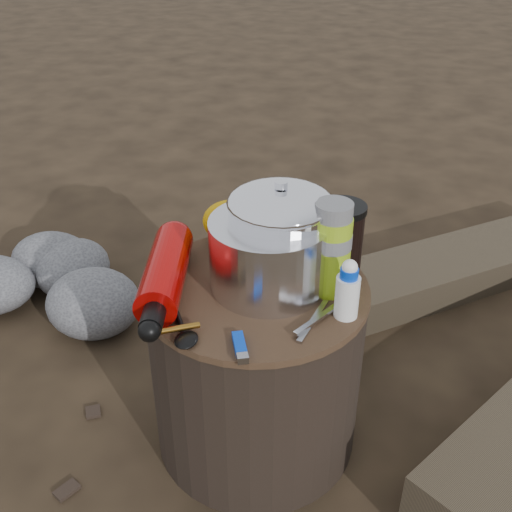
% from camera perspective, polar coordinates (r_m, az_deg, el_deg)
% --- Properties ---
extents(ground, '(60.00, 60.00, 0.00)m').
position_cam_1_polar(ground, '(1.47, 0.00, -16.12)').
color(ground, '#2E2317').
rests_on(ground, ground).
extents(stump, '(0.44, 0.44, 0.41)m').
position_cam_1_polar(stump, '(1.33, 0.00, -10.17)').
color(stump, black).
rests_on(stump, ground).
extents(log_small, '(1.11, 0.98, 0.10)m').
position_cam_1_polar(log_small, '(2.00, 17.44, -1.22)').
color(log_small, '#3A3023').
rests_on(log_small, ground).
extents(foil_windscreen, '(0.23, 0.23, 0.14)m').
position_cam_1_polar(foil_windscreen, '(1.17, 1.21, 0.21)').
color(foil_windscreen, silver).
rests_on(foil_windscreen, stump).
extents(camping_pot, '(0.20, 0.20, 0.20)m').
position_cam_1_polar(camping_pot, '(1.18, 2.25, 2.08)').
color(camping_pot, silver).
rests_on(camping_pot, stump).
extents(fuel_bottle, '(0.15, 0.34, 0.08)m').
position_cam_1_polar(fuel_bottle, '(1.19, -8.45, -1.48)').
color(fuel_bottle, '#A40705').
rests_on(fuel_bottle, stump).
extents(thermos, '(0.07, 0.07, 0.19)m').
position_cam_1_polar(thermos, '(1.15, 7.03, 0.68)').
color(thermos, '#95BE1B').
rests_on(thermos, stump).
extents(travel_mug, '(0.09, 0.09, 0.14)m').
position_cam_1_polar(travel_mug, '(1.25, 7.90, 1.81)').
color(travel_mug, black).
rests_on(travel_mug, stump).
extents(stuff_sack, '(0.14, 0.11, 0.09)m').
position_cam_1_polar(stuff_sack, '(1.33, -2.13, 3.20)').
color(stuff_sack, '#D09200').
rests_on(stuff_sack, stump).
extents(food_pouch, '(0.11, 0.04, 0.14)m').
position_cam_1_polar(food_pouch, '(1.32, 2.73, 3.98)').
color(food_pouch, '#151159').
rests_on(food_pouch, stump).
extents(lighter, '(0.05, 0.08, 0.01)m').
position_cam_1_polar(lighter, '(1.05, -1.55, -8.21)').
color(lighter, '#083DD0').
rests_on(lighter, stump).
extents(pot_grabber, '(0.08, 0.14, 0.01)m').
position_cam_1_polar(pot_grabber, '(1.11, 5.35, -5.94)').
color(pot_grabber, '#A6A6AB').
rests_on(pot_grabber, stump).
extents(spork, '(0.11, 0.15, 0.01)m').
position_cam_1_polar(spork, '(1.13, -7.35, -5.48)').
color(spork, black).
rests_on(spork, stump).
extents(squeeze_bottle, '(0.04, 0.04, 0.10)m').
position_cam_1_polar(squeeze_bottle, '(1.11, 8.53, -3.32)').
color(squeeze_bottle, white).
rests_on(squeeze_bottle, stump).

